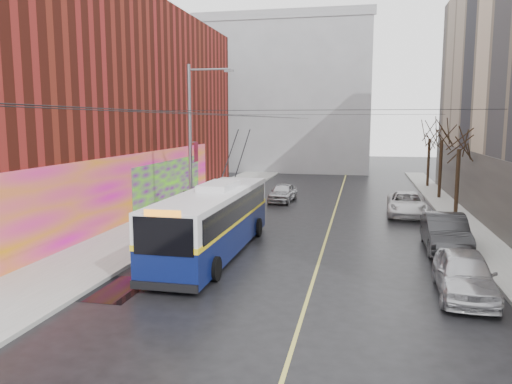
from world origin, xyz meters
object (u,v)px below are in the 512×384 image
Objects in this scene: streetlight_pole at (193,140)px; pedestrian_a at (160,216)px; parked_car_b at (445,233)px; following_car at (283,192)px; parked_car_a at (464,274)px; trolleybus at (213,220)px; tree_near at (460,136)px; pedestrian_c at (177,212)px; tree_far at (430,130)px; parked_car_c at (407,204)px; tree_mid at (442,130)px; pedestrian_b at (186,203)px.

pedestrian_a is (-1.03, -2.45, -3.90)m from streetlight_pole.
pedestrian_a reaches higher than parked_car_b.
parked_car_b is 1.27× the size of following_car.
streetlight_pole is 1.97× the size of parked_car_a.
tree_near is at bearing 44.03° from trolleybus.
pedestrian_c is at bearing -101.44° from streetlight_pole.
tree_near reaches higher than parked_car_b.
parked_car_a is at bearing -58.94° from following_car.
pedestrian_a is (-14.17, 0.51, 0.11)m from parked_car_b.
parked_car_c is at bearing -101.70° from tree_far.
parked_car_c is at bearing -112.07° from tree_mid.
streetlight_pole is 5.68× the size of pedestrian_b.
tree_near reaches higher than pedestrian_b.
pedestrian_b is at bearing -116.82° from following_car.
tree_near is 17.29m from pedestrian_b.
pedestrian_b is at bearing -145.27° from tree_mid.
parked_car_a is at bearing -92.46° from parked_car_b.
streetlight_pole is 4.19m from pedestrian_c.
parked_car_a is (-2.34, -15.22, -4.20)m from tree_near.
pedestrian_c is (-15.50, -21.79, -4.07)m from tree_far.
tree_mid reaches higher than following_car.
parked_car_c is (9.30, 11.35, -0.79)m from trolleybus.
parked_car_a is 0.90× the size of parked_car_b.
pedestrian_b is (-13.92, 10.95, 0.16)m from parked_car_a.
pedestrian_b is at bearing -165.28° from tree_near.
parked_car_c is 14.60m from pedestrian_c.
tree_mid is 4.22× the size of pedestrian_a.
trolleybus is at bearing -88.01° from following_car.
tree_near is at bearing -38.60° from pedestrian_a.
tree_near is 5.19m from parked_car_c.
parked_car_b is (10.26, 2.69, -0.69)m from trolleybus.
tree_near is at bearing -11.73° from following_car.
pedestrian_c reaches higher than pedestrian_b.
streetlight_pole reaches higher than tree_far.
pedestrian_c is (-4.01, -11.22, 0.39)m from following_car.
parked_car_a is 2.88× the size of pedestrian_b.
pedestrian_a is at bearing 141.09° from trolleybus.
streetlight_pole is 5.68× the size of pedestrian_a.
parked_car_b is 8.71m from parked_car_c.
parked_car_b is at bearing 89.58° from parked_car_a.
pedestrian_c is at bearing -125.43° from tree_far.
parked_car_c is at bearing -64.80° from pedestrian_b.
parked_car_c is (-2.96, -14.31, -4.41)m from tree_far.
pedestrian_a reaches higher than parked_car_c.
pedestrian_c is (-13.50, 1.18, 0.23)m from parked_car_b.
pedestrian_c is (-0.36, -1.79, -3.78)m from streetlight_pole.
tree_near is 12.74m from following_car.
tree_near reaches higher than trolleybus.
tree_far is 4.14× the size of pedestrian_b.
tree_far is at bearing 52.88° from streetlight_pole.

